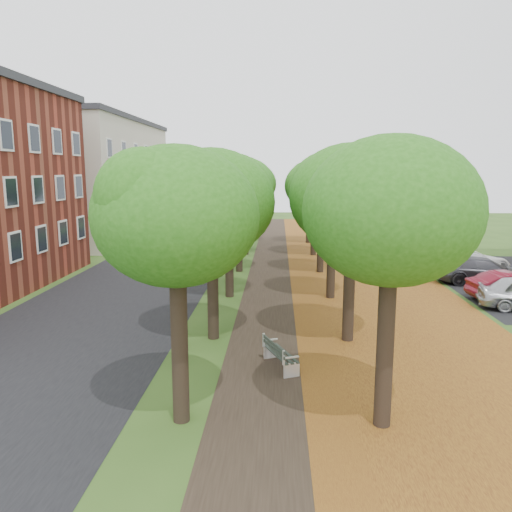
# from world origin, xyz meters

# --- Properties ---
(ground) EXTENTS (120.00, 120.00, 0.00)m
(ground) POSITION_xyz_m (0.00, 0.00, 0.00)
(ground) COLOR #2D4C19
(ground) RESTS_ON ground
(street_asphalt) EXTENTS (8.00, 70.00, 0.01)m
(street_asphalt) POSITION_xyz_m (-7.50, 15.00, 0.00)
(street_asphalt) COLOR black
(street_asphalt) RESTS_ON ground
(footpath) EXTENTS (3.20, 70.00, 0.01)m
(footpath) POSITION_xyz_m (0.00, 15.00, 0.00)
(footpath) COLOR black
(footpath) RESTS_ON ground
(leaf_verge) EXTENTS (7.50, 70.00, 0.01)m
(leaf_verge) POSITION_xyz_m (5.00, 15.00, 0.01)
(leaf_verge) COLOR #915C1A
(leaf_verge) RESTS_ON ground
(tree_row_west) EXTENTS (4.00, 34.00, 6.61)m
(tree_row_west) POSITION_xyz_m (-2.20, 15.00, 4.88)
(tree_row_west) COLOR black
(tree_row_west) RESTS_ON ground
(tree_row_east) EXTENTS (4.00, 34.00, 6.61)m
(tree_row_east) POSITION_xyz_m (2.60, 15.00, 4.88)
(tree_row_east) COLOR black
(tree_row_east) RESTS_ON ground
(building_cream) EXTENTS (10.30, 20.30, 10.40)m
(building_cream) POSITION_xyz_m (-17.00, 33.00, 5.21)
(building_cream) COLOR beige
(building_cream) RESTS_ON ground
(bench) EXTENTS (1.14, 1.83, 0.84)m
(bench) POSITION_xyz_m (0.16, 3.38, 0.44)
(bench) COLOR #252E27
(bench) RESTS_ON ground
(car_grey) EXTENTS (5.07, 2.67, 1.40)m
(car_grey) POSITION_xyz_m (11.00, 15.24, 0.70)
(car_grey) COLOR #333338
(car_grey) RESTS_ON ground
(car_white) EXTENTS (5.89, 4.47, 1.49)m
(car_white) POSITION_xyz_m (11.00, 17.85, 0.74)
(car_white) COLOR white
(car_white) RESTS_ON ground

